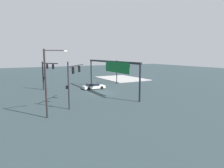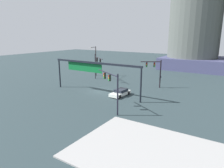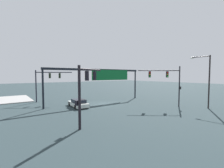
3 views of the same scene
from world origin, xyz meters
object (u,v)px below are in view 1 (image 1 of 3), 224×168
sedan_car_approaching (94,86)px  traffic_signal_opposite_side (46,71)px  traffic_signal_near_corner (73,76)px  streetlamp_curved_arm (48,78)px  traffic_signal_cross_street (117,67)px

sedan_car_approaching → traffic_signal_opposite_side: bearing=163.7°
traffic_signal_near_corner → streetlamp_curved_arm: (-3.65, 4.06, 0.31)m
traffic_signal_near_corner → sedan_car_approaching: 14.51m
traffic_signal_opposite_side → traffic_signal_cross_street: 16.27m
streetlamp_curved_arm → sedan_car_approaching: streetlamp_curved_arm is taller
traffic_signal_near_corner → streetlamp_curved_arm: bearing=170.1°
streetlamp_curved_arm → sedan_car_approaching: bearing=43.5°
traffic_signal_cross_street → sedan_car_approaching: bearing=-38.2°
traffic_signal_cross_street → sedan_car_approaching: traffic_signal_cross_street is taller
traffic_signal_near_corner → streetlamp_curved_arm: 5.47m
streetlamp_curved_arm → sedan_car_approaching: (15.05, -12.23, -4.05)m
traffic_signal_near_corner → sedan_car_approaching: traffic_signal_near_corner is taller
traffic_signal_opposite_side → traffic_signal_cross_street: size_ratio=1.00×
traffic_signal_near_corner → traffic_signal_opposite_side: size_ratio=1.08×
traffic_signal_opposite_side → sedan_car_approaching: (-3.28, -8.92, -3.32)m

